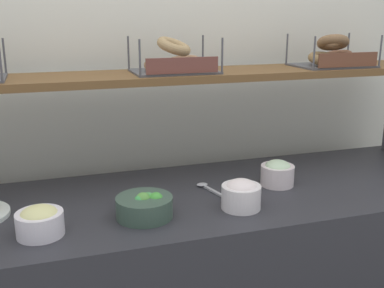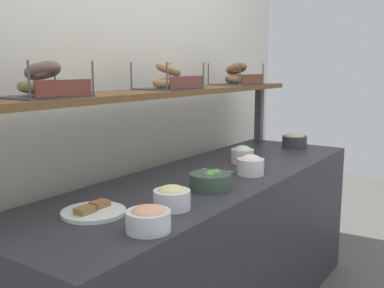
{
  "view_description": "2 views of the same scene",
  "coord_description": "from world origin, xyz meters",
  "px_view_note": "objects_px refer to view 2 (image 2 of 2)",
  "views": [
    {
      "loc": [
        -0.51,
        -1.58,
        1.52
      ],
      "look_at": [
        0.0,
        0.0,
        1.05
      ],
      "focal_mm": 44.18,
      "sensor_mm": 36.0,
      "label": 1
    },
    {
      "loc": [
        -1.88,
        -1.18,
        1.4
      ],
      "look_at": [
        -0.08,
        0.05,
        1.02
      ],
      "focal_mm": 41.79,
      "sensor_mm": 36.0,
      "label": 2
    }
  ],
  "objects_px": {
    "serving_spoon_near_plate": "(211,170)",
    "bagel_basket_cinnamon_raisin": "(237,77)",
    "bowl_veggie_mix": "(210,180)",
    "bagel_basket_poppy": "(44,85)",
    "bowl_scallion_spread": "(242,154)",
    "serving_plate_white": "(93,211)",
    "bowl_cream_cheese": "(251,165)",
    "bowl_egg_salad": "(172,197)",
    "bowl_lox_spread": "(148,219)",
    "bagel_basket_everything": "(169,80)",
    "bowl_tuna_salad": "(295,140)"
  },
  "relations": [
    {
      "from": "serving_spoon_near_plate",
      "to": "bagel_basket_cinnamon_raisin",
      "type": "relative_size",
      "value": 0.51
    },
    {
      "from": "bowl_veggie_mix",
      "to": "bagel_basket_poppy",
      "type": "height_order",
      "value": "bagel_basket_poppy"
    },
    {
      "from": "bowl_scallion_spread",
      "to": "bagel_basket_poppy",
      "type": "distance_m",
      "value": 1.24
    },
    {
      "from": "serving_plate_white",
      "to": "bagel_basket_poppy",
      "type": "xyz_separation_m",
      "value": [
        -0.02,
        0.23,
        0.47
      ]
    },
    {
      "from": "serving_spoon_near_plate",
      "to": "bowl_cream_cheese",
      "type": "bearing_deg",
      "value": -76.24
    },
    {
      "from": "bowl_egg_salad",
      "to": "serving_plate_white",
      "type": "height_order",
      "value": "bowl_egg_salad"
    },
    {
      "from": "bowl_cream_cheese",
      "to": "serving_plate_white",
      "type": "bearing_deg",
      "value": 167.12
    },
    {
      "from": "bowl_veggie_mix",
      "to": "bowl_lox_spread",
      "type": "relative_size",
      "value": 1.24
    },
    {
      "from": "bowl_egg_salad",
      "to": "bowl_veggie_mix",
      "type": "relative_size",
      "value": 0.76
    },
    {
      "from": "bagel_basket_poppy",
      "to": "serving_plate_white",
      "type": "bearing_deg",
      "value": -85.71
    },
    {
      "from": "bowl_veggie_mix",
      "to": "serving_plate_white",
      "type": "distance_m",
      "value": 0.58
    },
    {
      "from": "bowl_lox_spread",
      "to": "bowl_scallion_spread",
      "type": "bearing_deg",
      "value": 12.56
    },
    {
      "from": "bagel_basket_poppy",
      "to": "bagel_basket_everything",
      "type": "relative_size",
      "value": 0.91
    },
    {
      "from": "serving_spoon_near_plate",
      "to": "bagel_basket_everything",
      "type": "relative_size",
      "value": 0.52
    },
    {
      "from": "bowl_cream_cheese",
      "to": "bagel_basket_cinnamon_raisin",
      "type": "relative_size",
      "value": 0.41
    },
    {
      "from": "serving_plate_white",
      "to": "serving_spoon_near_plate",
      "type": "distance_m",
      "value": 0.84
    },
    {
      "from": "bagel_basket_everything",
      "to": "serving_plate_white",
      "type": "bearing_deg",
      "value": -163.64
    },
    {
      "from": "bowl_egg_salad",
      "to": "bagel_basket_cinnamon_raisin",
      "type": "height_order",
      "value": "bagel_basket_cinnamon_raisin"
    },
    {
      "from": "bowl_tuna_salad",
      "to": "serving_plate_white",
      "type": "height_order",
      "value": "bowl_tuna_salad"
    },
    {
      "from": "bowl_lox_spread",
      "to": "bowl_veggie_mix",
      "type": "bearing_deg",
      "value": 11.08
    },
    {
      "from": "serving_spoon_near_plate",
      "to": "bagel_basket_poppy",
      "type": "bearing_deg",
      "value": 165.19
    },
    {
      "from": "bowl_scallion_spread",
      "to": "bowl_lox_spread",
      "type": "xyz_separation_m",
      "value": [
        -1.14,
        -0.25,
        -0.01
      ]
    },
    {
      "from": "bowl_tuna_salad",
      "to": "serving_spoon_near_plate",
      "type": "xyz_separation_m",
      "value": [
        -0.93,
        0.09,
        -0.04
      ]
    },
    {
      "from": "bowl_scallion_spread",
      "to": "bowl_lox_spread",
      "type": "distance_m",
      "value": 1.17
    },
    {
      "from": "bowl_egg_salad",
      "to": "bagel_basket_everything",
      "type": "relative_size",
      "value": 0.43
    },
    {
      "from": "bowl_veggie_mix",
      "to": "bagel_basket_everything",
      "type": "xyz_separation_m",
      "value": [
        0.22,
        0.4,
        0.44
      ]
    },
    {
      "from": "serving_plate_white",
      "to": "bagel_basket_cinnamon_raisin",
      "type": "xyz_separation_m",
      "value": [
        1.5,
        0.22,
        0.47
      ]
    },
    {
      "from": "bowl_tuna_salad",
      "to": "bowl_veggie_mix",
      "type": "distance_m",
      "value": 1.22
    },
    {
      "from": "bowl_egg_salad",
      "to": "bowl_scallion_spread",
      "type": "relative_size",
      "value": 1.1
    },
    {
      "from": "bowl_cream_cheese",
      "to": "bowl_lox_spread",
      "type": "height_order",
      "value": "bowl_cream_cheese"
    },
    {
      "from": "bowl_veggie_mix",
      "to": "serving_plate_white",
      "type": "xyz_separation_m",
      "value": [
        -0.55,
        0.17,
        -0.03
      ]
    },
    {
      "from": "bowl_egg_salad",
      "to": "bagel_basket_cinnamon_raisin",
      "type": "distance_m",
      "value": 1.42
    },
    {
      "from": "bowl_egg_salad",
      "to": "bowl_veggie_mix",
      "type": "height_order",
      "value": "bowl_egg_salad"
    },
    {
      "from": "serving_plate_white",
      "to": "bowl_veggie_mix",
      "type": "bearing_deg",
      "value": -17.27
    },
    {
      "from": "bowl_egg_salad",
      "to": "bowl_cream_cheese",
      "type": "height_order",
      "value": "bowl_cream_cheese"
    },
    {
      "from": "bowl_tuna_salad",
      "to": "bowl_cream_cheese",
      "type": "distance_m",
      "value": 0.89
    },
    {
      "from": "bowl_tuna_salad",
      "to": "bowl_veggie_mix",
      "type": "bearing_deg",
      "value": -176.17
    },
    {
      "from": "bowl_tuna_salad",
      "to": "bowl_cream_cheese",
      "type": "relative_size",
      "value": 1.21
    },
    {
      "from": "serving_plate_white",
      "to": "bowl_cream_cheese",
      "type": "bearing_deg",
      "value": -12.88
    },
    {
      "from": "serving_spoon_near_plate",
      "to": "bagel_basket_cinnamon_raisin",
      "type": "distance_m",
      "value": 0.84
    },
    {
      "from": "bowl_tuna_salad",
      "to": "bagel_basket_cinnamon_raisin",
      "type": "relative_size",
      "value": 0.5
    },
    {
      "from": "bowl_veggie_mix",
      "to": "bowl_egg_salad",
      "type": "bearing_deg",
      "value": -174.27
    },
    {
      "from": "bowl_egg_salad",
      "to": "bowl_scallion_spread",
      "type": "distance_m",
      "value": 0.92
    },
    {
      "from": "serving_plate_white",
      "to": "bowl_lox_spread",
      "type": "bearing_deg",
      "value": -93.79
    },
    {
      "from": "bowl_egg_salad",
      "to": "bowl_lox_spread",
      "type": "distance_m",
      "value": 0.25
    },
    {
      "from": "bowl_tuna_salad",
      "to": "serving_plate_white",
      "type": "distance_m",
      "value": 1.78
    },
    {
      "from": "serving_plate_white",
      "to": "bagel_basket_poppy",
      "type": "relative_size",
      "value": 0.8
    },
    {
      "from": "bowl_scallion_spread",
      "to": "bowl_veggie_mix",
      "type": "distance_m",
      "value": 0.58
    },
    {
      "from": "bowl_lox_spread",
      "to": "bagel_basket_cinnamon_raisin",
      "type": "distance_m",
      "value": 1.66
    },
    {
      "from": "bowl_lox_spread",
      "to": "serving_spoon_near_plate",
      "type": "height_order",
      "value": "bowl_lox_spread"
    }
  ]
}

